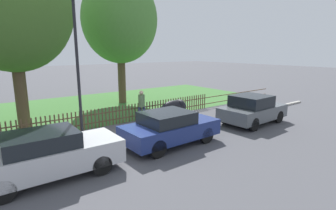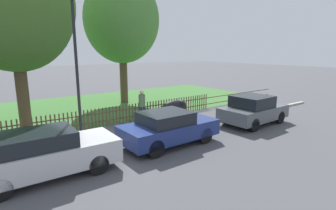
{
  "view_description": "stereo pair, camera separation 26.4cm",
  "coord_description": "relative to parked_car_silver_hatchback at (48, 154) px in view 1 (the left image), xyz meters",
  "views": [
    {
      "loc": [
        -4.74,
        -9.23,
        3.79
      ],
      "look_at": [
        2.97,
        1.03,
        1.1
      ],
      "focal_mm": 28.0,
      "sensor_mm": 36.0,
      "label": 1
    },
    {
      "loc": [
        -4.52,
        -9.38,
        3.79
      ],
      "look_at": [
        2.97,
        1.03,
        1.1
      ],
      "focal_mm": 28.0,
      "sensor_mm": 36.0,
      "label": 2
    }
  ],
  "objects": [
    {
      "name": "ground_plane",
      "position": [
        3.2,
        1.21,
        -0.75
      ],
      "size": [
        120.0,
        120.0,
        0.0
      ],
      "primitive_type": "plane",
      "color": "#4C4C51"
    },
    {
      "name": "kerb_stone",
      "position": [
        3.2,
        1.31,
        -0.69
      ],
      "size": [
        28.94,
        0.2,
        0.12
      ],
      "primitive_type": "cube",
      "color": "#B2ADA3",
      "rests_on": "ground"
    },
    {
      "name": "grass_strip",
      "position": [
        3.2,
        9.14,
        -0.74
      ],
      "size": [
        28.94,
        9.98,
        0.01
      ],
      "primitive_type": "cube",
      "color": "#3D7033",
      "rests_on": "ground"
    },
    {
      "name": "park_fence",
      "position": [
        3.2,
        4.16,
        -0.27
      ],
      "size": [
        28.94,
        0.05,
        0.96
      ],
      "color": "brown",
      "rests_on": "ground"
    },
    {
      "name": "parked_car_silver_hatchback",
      "position": [
        0.0,
        0.0,
        0.0
      ],
      "size": [
        4.22,
        1.74,
        1.46
      ],
      "rotation": [
        0.0,
        0.0,
        -0.01
      ],
      "color": "#BCBCC1",
      "rests_on": "ground"
    },
    {
      "name": "parked_car_black_saloon",
      "position": [
        4.65,
        0.1,
        -0.03
      ],
      "size": [
        4.04,
        1.89,
        1.39
      ],
      "rotation": [
        0.0,
        0.0,
        0.02
      ],
      "color": "navy",
      "rests_on": "ground"
    },
    {
      "name": "parked_car_navy_estate",
      "position": [
        10.02,
        0.01,
        0.01
      ],
      "size": [
        3.8,
        2.02,
        1.51
      ],
      "rotation": [
        0.0,
        0.0,
        0.04
      ],
      "color": "#51565B",
      "rests_on": "ground"
    },
    {
      "name": "covered_motorcycle",
      "position": [
        7.34,
        3.2,
        -0.1
      ],
      "size": [
        1.94,
        0.71,
        1.07
      ],
      "rotation": [
        0.0,
        0.0,
        0.03
      ],
      "color": "black",
      "rests_on": "ground"
    },
    {
      "name": "tree_behind_motorcycle",
      "position": [
        0.31,
        6.45,
        5.19
      ],
      "size": [
        5.6,
        5.6,
        9.18
      ],
      "color": "brown",
      "rests_on": "ground"
    },
    {
      "name": "tree_mid_park",
      "position": [
        7.18,
        9.17,
        5.1
      ],
      "size": [
        5.23,
        5.23,
        8.88
      ],
      "color": "brown",
      "rests_on": "ground"
    },
    {
      "name": "pedestrian_near_fence",
      "position": [
        5.56,
        3.79,
        0.21
      ],
      "size": [
        0.48,
        0.48,
        1.7
      ],
      "rotation": [
        0.0,
        0.0,
        5.64
      ],
      "color": "#2D3351",
      "rests_on": "ground"
    },
    {
      "name": "street_lamp",
      "position": [
        1.67,
        1.73,
        2.88
      ],
      "size": [
        0.2,
        0.79,
        5.78
      ],
      "color": "black",
      "rests_on": "ground"
    }
  ]
}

